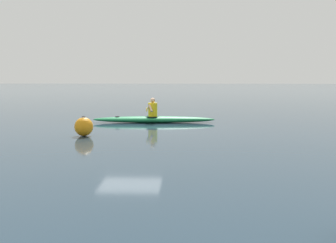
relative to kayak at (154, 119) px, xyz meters
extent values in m
plane|color=#233847|center=(0.91, 0.88, -0.14)|extent=(160.00, 160.00, 0.00)
ellipsoid|color=#19723F|center=(0.00, 0.00, 0.00)|extent=(5.20, 0.91, 0.27)
torus|color=black|center=(0.07, 0.00, 0.12)|extent=(0.63, 0.63, 0.04)
cylinder|color=black|center=(1.55, 0.07, 0.13)|extent=(0.18, 0.18, 0.02)
cylinder|color=yellow|center=(0.05, 0.00, 0.42)|extent=(0.38, 0.38, 0.57)
sphere|color=tan|center=(0.05, 0.00, 0.82)|extent=(0.21, 0.21, 0.21)
cylinder|color=black|center=(0.25, 0.01, 0.50)|extent=(0.12, 1.98, 0.03)
ellipsoid|color=gold|center=(0.20, 1.00, 0.50)|extent=(0.06, 0.40, 0.17)
ellipsoid|color=gold|center=(0.29, -0.98, 0.50)|extent=(0.06, 0.40, 0.17)
cylinder|color=tan|center=(0.11, 0.30, 0.50)|extent=(0.23, 0.27, 0.34)
cylinder|color=tan|center=(0.14, -0.29, 0.50)|extent=(0.22, 0.28, 0.34)
sphere|color=orange|center=(2.01, 4.12, 0.17)|extent=(0.62, 0.62, 0.62)
torus|color=#333338|center=(2.01, 4.12, 0.51)|extent=(0.12, 0.12, 0.02)
camera|label=1|loc=(-1.46, 18.37, 1.90)|focal=46.70mm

